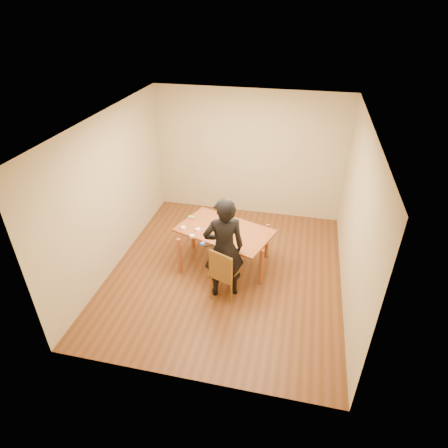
% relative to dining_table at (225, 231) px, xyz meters
% --- Properties ---
extents(room_shell, '(4.00, 4.50, 2.70)m').
position_rel_dining_table_xyz_m(room_shell, '(0.07, 0.14, 0.62)').
color(room_shell, '#5D3517').
rests_on(room_shell, ground).
extents(dining_table, '(1.80, 1.41, 0.04)m').
position_rel_dining_table_xyz_m(dining_table, '(0.00, 0.00, 0.00)').
color(dining_table, brown).
rests_on(dining_table, floor).
extents(dining_chair, '(0.50, 0.50, 0.04)m').
position_rel_dining_table_xyz_m(dining_chair, '(0.15, -0.78, -0.28)').
color(dining_chair, brown).
rests_on(dining_chair, floor).
extents(cake_plate, '(0.26, 0.26, 0.02)m').
position_rel_dining_table_xyz_m(cake_plate, '(0.04, 0.06, 0.03)').
color(cake_plate, red).
rests_on(cake_plate, dining_table).
extents(cake, '(0.22, 0.22, 0.07)m').
position_rel_dining_table_xyz_m(cake, '(0.04, 0.06, 0.07)').
color(cake, white).
rests_on(cake, cake_plate).
extents(frosting_dome, '(0.22, 0.22, 0.03)m').
position_rel_dining_table_xyz_m(frosting_dome, '(0.04, 0.06, 0.12)').
color(frosting_dome, white).
rests_on(frosting_dome, cake).
extents(frosting_tub, '(0.10, 0.10, 0.09)m').
position_rel_dining_table_xyz_m(frosting_tub, '(-0.01, -0.46, 0.06)').
color(frosting_tub, white).
rests_on(frosting_tub, dining_table).
extents(frosting_lid, '(0.09, 0.09, 0.01)m').
position_rel_dining_table_xyz_m(frosting_lid, '(-0.26, -0.48, 0.02)').
color(frosting_lid, '#1938A5').
rests_on(frosting_lid, dining_table).
extents(frosting_dollop, '(0.04, 0.04, 0.02)m').
position_rel_dining_table_xyz_m(frosting_dollop, '(-0.26, -0.48, 0.04)').
color(frosting_dollop, white).
rests_on(frosting_dollop, frosting_lid).
extents(ramekin_green, '(0.08, 0.08, 0.04)m').
position_rel_dining_table_xyz_m(ramekin_green, '(-0.48, -0.34, 0.04)').
color(ramekin_green, white).
rests_on(ramekin_green, dining_table).
extents(ramekin_yellow, '(0.08, 0.08, 0.04)m').
position_rel_dining_table_xyz_m(ramekin_yellow, '(-0.45, -0.13, 0.04)').
color(ramekin_yellow, white).
rests_on(ramekin_yellow, dining_table).
extents(ramekin_multi, '(0.08, 0.08, 0.04)m').
position_rel_dining_table_xyz_m(ramekin_multi, '(-0.71, -0.13, 0.04)').
color(ramekin_multi, white).
rests_on(ramekin_multi, dining_table).
extents(candy_box_pink, '(0.14, 0.08, 0.02)m').
position_rel_dining_table_xyz_m(candy_box_pink, '(-0.67, 0.24, 0.03)').
color(candy_box_pink, '#F23879').
rests_on(candy_box_pink, dining_table).
extents(candy_box_green, '(0.13, 0.08, 0.02)m').
position_rel_dining_table_xyz_m(candy_box_green, '(-0.67, 0.24, 0.05)').
color(candy_box_green, green).
rests_on(candy_box_green, candy_box_pink).
extents(spatula, '(0.15, 0.09, 0.01)m').
position_rel_dining_table_xyz_m(spatula, '(-0.15, -0.54, 0.02)').
color(spatula, black).
rests_on(spatula, dining_table).
extents(person, '(0.75, 0.63, 1.76)m').
position_rel_dining_table_xyz_m(person, '(0.15, -0.73, 0.15)').
color(person, black).
rests_on(person, floor).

